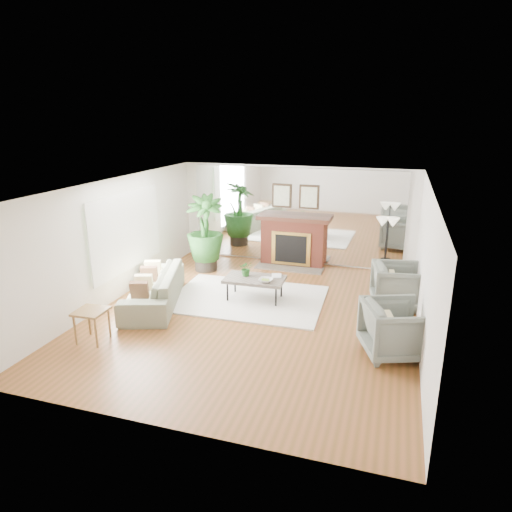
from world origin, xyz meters
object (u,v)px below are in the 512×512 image
(fireplace, at_px, (293,240))
(floor_lamp, at_px, (387,228))
(sofa, at_px, (153,288))
(armchair_back, at_px, (397,285))
(coffee_table, at_px, (255,280))
(potted_ficus, at_px, (205,231))
(armchair_front, at_px, (395,329))
(side_table, at_px, (91,315))

(fireplace, relative_size, floor_lamp, 1.32)
(sofa, xyz_separation_m, armchair_back, (4.71, 1.38, 0.09))
(coffee_table, distance_m, sofa, 2.07)
(armchair_back, bearing_deg, potted_ficus, 69.01)
(armchair_front, relative_size, potted_ficus, 0.52)
(armchair_back, xyz_separation_m, potted_ficus, (-4.56, 0.93, 0.57))
(fireplace, xyz_separation_m, sofa, (-2.11, -3.34, -0.31))
(coffee_table, xyz_separation_m, armchair_back, (2.81, 0.57, -0.01))
(side_table, relative_size, potted_ficus, 0.30)
(armchair_back, distance_m, side_table, 5.81)
(fireplace, bearing_deg, sofa, -122.31)
(sofa, height_order, armchair_front, armchair_front)
(armchair_back, distance_m, armchair_front, 2.06)
(potted_ficus, bearing_deg, armchair_front, -33.23)
(fireplace, bearing_deg, armchair_front, -57.17)
(potted_ficus, distance_m, floor_lamp, 4.27)
(coffee_table, bearing_deg, potted_ficus, 139.40)
(armchair_front, height_order, side_table, armchair_front)
(side_table, bearing_deg, coffee_table, 50.56)
(floor_lamp, bearing_deg, armchair_back, -75.92)
(side_table, distance_m, floor_lamp, 6.38)
(armchair_front, bearing_deg, coffee_table, 41.38)
(coffee_table, height_order, armchair_front, armchair_front)
(floor_lamp, bearing_deg, armchair_front, -84.65)
(armchair_back, bearing_deg, floor_lamp, 4.58)
(sofa, xyz_separation_m, potted_ficus, (0.16, 2.30, 0.66))
(fireplace, relative_size, sofa, 0.86)
(coffee_table, height_order, potted_ficus, potted_ficus)
(coffee_table, relative_size, armchair_back, 1.30)
(coffee_table, xyz_separation_m, sofa, (-1.90, -0.81, -0.10))
(fireplace, distance_m, armchair_back, 3.27)
(fireplace, bearing_deg, side_table, -114.40)
(armchair_front, distance_m, potted_ficus, 5.48)
(sofa, bearing_deg, armchair_front, 63.35)
(armchair_front, distance_m, side_table, 5.01)
(coffee_table, xyz_separation_m, side_table, (-2.09, -2.54, 0.02))
(armchair_front, height_order, potted_ficus, potted_ficus)
(armchair_back, bearing_deg, coffee_table, 91.92)
(sofa, distance_m, armchair_back, 4.91)
(fireplace, height_order, side_table, fireplace)
(fireplace, xyz_separation_m, floor_lamp, (2.29, -0.74, 0.66))
(armchair_back, relative_size, side_table, 1.70)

